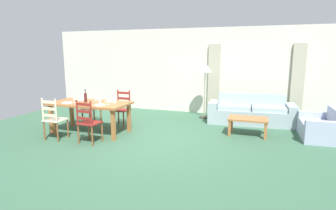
{
  "coord_description": "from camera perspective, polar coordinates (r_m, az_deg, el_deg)",
  "views": [
    {
      "loc": [
        2.35,
        -5.46,
        1.92
      ],
      "look_at": [
        0.33,
        0.41,
        0.75
      ],
      "focal_mm": 29.44,
      "sensor_mm": 36.0,
      "label": 1
    }
  ],
  "objects": [
    {
      "name": "ground_plane",
      "position": [
        6.25,
        -4.11,
        -7.34
      ],
      "size": [
        9.6,
        9.6,
        0.02
      ],
      "primitive_type": "cube",
      "color": "#365D44"
    },
    {
      "name": "wall_far",
      "position": [
        9.09,
        3.99,
        7.07
      ],
      "size": [
        9.6,
        0.16,
        2.7
      ],
      "primitive_type": "cube",
      "color": "beige",
      "rests_on": "ground_plane"
    },
    {
      "name": "curtain_panel_left",
      "position": [
        8.78,
        9.43,
        5.18
      ],
      "size": [
        0.35,
        0.08,
        2.2
      ],
      "primitive_type": "cube",
      "color": "#A9A68D",
      "rests_on": "ground_plane"
    },
    {
      "name": "curtain_panel_right",
      "position": [
        8.71,
        25.23,
        4.27
      ],
      "size": [
        0.35,
        0.08,
        2.2
      ],
      "primitive_type": "cube",
      "color": "#A9A68D",
      "rests_on": "ground_plane"
    },
    {
      "name": "dining_table",
      "position": [
        6.93,
        -15.86,
        -0.18
      ],
      "size": [
        1.9,
        0.96,
        0.75
      ],
      "color": "#9E6234",
      "rests_on": "ground_plane"
    },
    {
      "name": "dining_chair_near_left",
      "position": [
        6.65,
        -22.57,
        -2.69
      ],
      "size": [
        0.42,
        0.4,
        0.96
      ],
      "color": "beige",
      "rests_on": "ground_plane"
    },
    {
      "name": "dining_chair_near_right",
      "position": [
        6.11,
        -16.19,
        -3.4
      ],
      "size": [
        0.44,
        0.43,
        0.96
      ],
      "color": "maroon",
      "rests_on": "ground_plane"
    },
    {
      "name": "dining_chair_far_left",
      "position": [
        7.82,
        -15.37,
        -0.33
      ],
      "size": [
        0.43,
        0.41,
        0.96
      ],
      "color": "beige",
      "rests_on": "ground_plane"
    },
    {
      "name": "dining_chair_far_right",
      "position": [
        7.39,
        -9.56,
        -0.72
      ],
      "size": [
        0.44,
        0.42,
        0.96
      ],
      "color": "maroon",
      "rests_on": "ground_plane"
    },
    {
      "name": "dinner_plate_near_left",
      "position": [
        6.98,
        -20.11,
        0.45
      ],
      "size": [
        0.24,
        0.24,
        0.02
      ],
      "primitive_type": "cylinder",
      "color": "white",
      "rests_on": "dining_table"
    },
    {
      "name": "fork_near_left",
      "position": [
        7.08,
        -21.05,
        0.47
      ],
      "size": [
        0.02,
        0.17,
        0.01
      ],
      "primitive_type": "cube",
      "rotation": [
        0.0,
        0.0,
        -0.01
      ],
      "color": "silver",
      "rests_on": "dining_table"
    },
    {
      "name": "dinner_plate_near_right",
      "position": [
        6.46,
        -13.88,
        0.01
      ],
      "size": [
        0.24,
        0.24,
        0.02
      ],
      "primitive_type": "cylinder",
      "color": "white",
      "rests_on": "dining_table"
    },
    {
      "name": "fork_near_right",
      "position": [
        6.54,
        -14.98,
        0.04
      ],
      "size": [
        0.02,
        0.17,
        0.01
      ],
      "primitive_type": "cube",
      "rotation": [
        0.0,
        0.0,
        -0.05
      ],
      "color": "silver",
      "rests_on": "dining_table"
    },
    {
      "name": "dinner_plate_far_left",
      "position": [
        7.37,
        -17.68,
        1.11
      ],
      "size": [
        0.24,
        0.24,
        0.02
      ],
      "primitive_type": "cylinder",
      "color": "white",
      "rests_on": "dining_table"
    },
    {
      "name": "fork_far_left",
      "position": [
        7.46,
        -18.6,
        1.12
      ],
      "size": [
        0.02,
        0.17,
        0.01
      ],
      "primitive_type": "cube",
      "rotation": [
        0.0,
        0.0,
        0.04
      ],
      "color": "silver",
      "rests_on": "dining_table"
    },
    {
      "name": "dinner_plate_far_right",
      "position": [
        6.88,
        -11.64,
        0.74
      ],
      "size": [
        0.24,
        0.24,
        0.02
      ],
      "primitive_type": "cylinder",
      "color": "white",
      "rests_on": "dining_table"
    },
    {
      "name": "fork_far_right",
      "position": [
        6.95,
        -12.7,
        0.76
      ],
      "size": [
        0.02,
        0.17,
        0.01
      ],
      "primitive_type": "cube",
      "rotation": [
        0.0,
        0.0,
        0.02
      ],
      "color": "silver",
      "rests_on": "dining_table"
    },
    {
      "name": "wine_bottle",
      "position": [
        6.93,
        -16.71,
        1.5
      ],
      "size": [
        0.07,
        0.07,
        0.32
      ],
      "color": "#471919",
      "rests_on": "dining_table"
    },
    {
      "name": "wine_glass_near_left",
      "position": [
        6.97,
        -18.81,
        1.37
      ],
      "size": [
        0.06,
        0.06,
        0.16
      ],
      "color": "white",
      "rests_on": "dining_table"
    },
    {
      "name": "wine_glass_near_right",
      "position": [
        6.48,
        -12.38,
        1.02
      ],
      "size": [
        0.06,
        0.06,
        0.16
      ],
      "color": "white",
      "rests_on": "dining_table"
    },
    {
      "name": "wine_glass_far_left",
      "position": [
        7.17,
        -17.31,
        1.7
      ],
      "size": [
        0.06,
        0.06,
        0.16
      ],
      "color": "white",
      "rests_on": "dining_table"
    },
    {
      "name": "wine_glass_far_right",
      "position": [
        6.68,
        -11.02,
        1.36
      ],
      "size": [
        0.06,
        0.06,
        0.16
      ],
      "color": "white",
      "rests_on": "dining_table"
    },
    {
      "name": "coffee_cup_primary",
      "position": [
        6.72,
        -13.96,
        0.73
      ],
      "size": [
        0.07,
        0.07,
        0.09
      ],
      "primitive_type": "cylinder",
      "color": "beige",
      "rests_on": "dining_table"
    },
    {
      "name": "candle_tall",
      "position": [
        7.02,
        -17.04,
        1.18
      ],
      "size": [
        0.05,
        0.05,
        0.24
      ],
      "color": "#998C66",
      "rests_on": "dining_table"
    },
    {
      "name": "candle_short",
      "position": [
        6.76,
        -14.72,
        0.73
      ],
      "size": [
        0.05,
        0.05,
        0.16
      ],
      "color": "#998C66",
      "rests_on": "dining_table"
    },
    {
      "name": "couch",
      "position": [
        7.97,
        16.76,
        -1.56
      ],
      "size": [
        2.33,
        0.94,
        0.8
      ],
      "color": "#92A4AA",
      "rests_on": "ground_plane"
    },
    {
      "name": "coffee_table",
      "position": [
        6.78,
        16.25,
        -3.11
      ],
      "size": [
        0.9,
        0.56,
        0.42
      ],
      "color": "#9E6234",
      "rests_on": "ground_plane"
    },
    {
      "name": "armchair_upholstered",
      "position": [
        7.17,
        29.47,
        -4.2
      ],
      "size": [
        0.84,
        1.19,
        0.72
      ],
      "color": "#9CA5BE",
      "rests_on": "ground_plane"
    },
    {
      "name": "standing_lamp",
      "position": [
        8.16,
        7.7,
        7.01
      ],
      "size": [
        0.4,
        0.4,
        1.64
      ],
      "color": "#332D28",
      "rests_on": "ground_plane"
    }
  ]
}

